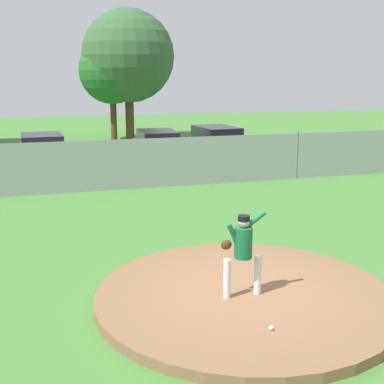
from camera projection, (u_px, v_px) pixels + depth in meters
ground_plane at (166, 216)px, 14.95m from camera, size 80.00×80.00×0.00m
asphalt_strip at (121, 168)px, 22.88m from camera, size 44.00×7.00×0.01m
pitchers_mound at (244, 296)px, 9.33m from camera, size 5.50×5.50×0.18m
pitcher_youth at (243, 247)px, 8.93m from camera, size 0.82×0.32×1.56m
baseball at (271, 328)px, 7.88m from camera, size 0.07×0.07×0.07m
chainlink_fence at (139, 164)px, 18.48m from camera, size 32.08×0.07×1.94m
parked_car_red at (158, 149)px, 23.06m from camera, size 1.90×4.46×1.64m
parked_car_white at (43, 155)px, 21.47m from camera, size 1.98×4.21×1.66m
parked_car_slate at (216, 147)px, 23.57m from camera, size 2.07×4.58×1.77m
traffic_cone_orange at (81, 154)px, 25.21m from camera, size 0.40×0.40×0.55m
tree_broad_right at (112, 71)px, 31.59m from camera, size 4.13×4.13×6.44m
tree_bushy_near at (128, 56)px, 31.72m from camera, size 5.80×5.80×8.18m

